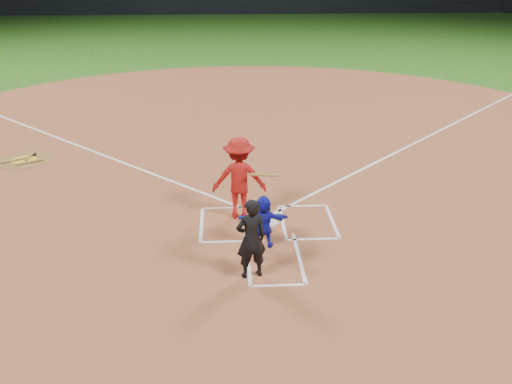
{
  "coord_description": "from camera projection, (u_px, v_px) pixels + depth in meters",
  "views": [
    {
      "loc": [
        -1.01,
        -12.36,
        6.14
      ],
      "look_at": [
        -0.3,
        -0.4,
        1.0
      ],
      "focal_mm": 40.0,
      "sensor_mm": 36.0,
      "label": 1
    }
  ],
  "objects": [
    {
      "name": "on_deck_bat_c",
      "position": [
        30.0,
        162.0,
        17.6
      ],
      "size": [
        0.75,
        0.49,
        0.06
      ],
      "primitive_type": "cylinder",
      "rotation": [
        1.57,
        0.0,
        2.12
      ],
      "color": "olive",
      "rests_on": "on_deck_circle"
    },
    {
      "name": "on_deck_logo",
      "position": [
        23.0,
        160.0,
        17.87
      ],
      "size": [
        0.8,
        0.8,
        0.0
      ],
      "primitive_type": "cylinder",
      "color": "gold",
      "rests_on": "on_deck_circle"
    },
    {
      "name": "on_deck_circle",
      "position": [
        23.0,
        160.0,
        17.88
      ],
      "size": [
        1.7,
        1.7,
        0.01
      ],
      "primitive_type": "cylinder",
      "color": "brown",
      "rests_on": "home_plate_dirt"
    },
    {
      "name": "bat_weight_donut",
      "position": [
        33.0,
        155.0,
        18.24
      ],
      "size": [
        0.19,
        0.19,
        0.05
      ],
      "primitive_type": "torus",
      "color": "black",
      "rests_on": "on_deck_circle"
    },
    {
      "name": "on_deck_bat_b",
      "position": [
        16.0,
        160.0,
        17.76
      ],
      "size": [
        0.73,
        0.52,
        0.06
      ],
      "primitive_type": "cylinder",
      "rotation": [
        1.57,
        0.0,
        -0.97
      ],
      "color": "brown",
      "rests_on": "on_deck_circle"
    },
    {
      "name": "home_plate_dirt",
      "position": [
        254.0,
        145.0,
        19.31
      ],
      "size": [
        28.0,
        28.0,
        0.01
      ],
      "primitive_type": "cylinder",
      "color": "brown",
      "rests_on": "ground"
    },
    {
      "name": "chalk_markings",
      "position": [
        255.0,
        151.0,
        18.66
      ],
      "size": [
        28.35,
        17.32,
        0.01
      ],
      "color": "white",
      "rests_on": "home_plate_dirt"
    },
    {
      "name": "on_deck_bat_a",
      "position": [
        30.0,
        156.0,
        18.1
      ],
      "size": [
        0.11,
        0.84,
        0.06
      ],
      "primitive_type": "cylinder",
      "rotation": [
        1.57,
        0.0,
        -0.05
      ],
      "color": "olive",
      "rests_on": "on_deck_circle"
    },
    {
      "name": "umpire",
      "position": [
        251.0,
        239.0,
        11.24
      ],
      "size": [
        0.7,
        0.56,
        1.69
      ],
      "primitive_type": "imported",
      "rotation": [
        0.0,
        0.0,
        3.42
      ],
      "color": "black",
      "rests_on": "home_plate_dirt"
    },
    {
      "name": "batter_at_plate",
      "position": [
        239.0,
        178.0,
        13.75
      ],
      "size": [
        1.64,
        0.8,
        2.03
      ],
      "color": "#A71512",
      "rests_on": "home_plate_dirt"
    },
    {
      "name": "ground",
      "position": [
        267.0,
        223.0,
        13.81
      ],
      "size": [
        120.0,
        120.0,
        0.0
      ],
      "primitive_type": "plane",
      "color": "#235916",
      "rests_on": "ground"
    },
    {
      "name": "catcher",
      "position": [
        263.0,
        222.0,
        12.49
      ],
      "size": [
        1.12,
        0.36,
        1.21
      ],
      "primitive_type": "imported",
      "rotation": [
        0.0,
        0.0,
        3.13
      ],
      "color": "#161AB7",
      "rests_on": "home_plate_dirt"
    },
    {
      "name": "home_plate",
      "position": [
        267.0,
        222.0,
        13.8
      ],
      "size": [
        0.6,
        0.6,
        0.02
      ],
      "primitive_type": "cylinder",
      "rotation": [
        0.0,
        0.0,
        3.14
      ],
      "color": "silver",
      "rests_on": "home_plate_dirt"
    }
  ]
}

